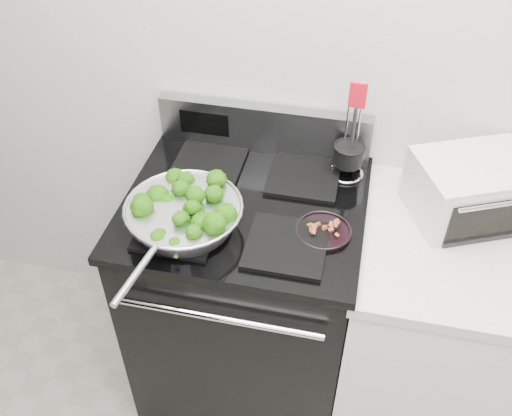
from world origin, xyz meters
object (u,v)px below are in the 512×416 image
(gas_range, at_px, (246,293))
(skillet, at_px, (184,215))
(bacon_plate, at_px, (323,228))
(utensil_holder, at_px, (348,159))
(toaster_oven, at_px, (471,190))

(gas_range, distance_m, skillet, 0.56)
(bacon_plate, relative_size, utensil_holder, 0.48)
(skillet, xyz_separation_m, bacon_plate, (0.42, 0.07, -0.04))
(skillet, relative_size, toaster_oven, 1.34)
(bacon_plate, height_order, toaster_oven, toaster_oven)
(skillet, bearing_deg, gas_range, 55.20)
(skillet, distance_m, utensil_holder, 0.60)
(gas_range, relative_size, toaster_oven, 2.62)
(skillet, height_order, bacon_plate, skillet)
(gas_range, xyz_separation_m, bacon_plate, (0.27, -0.09, 0.48))
(gas_range, height_order, skillet, gas_range)
(toaster_oven, bearing_deg, gas_range, 166.50)
(skillet, distance_m, bacon_plate, 0.43)
(skillet, bearing_deg, toaster_oven, 27.51)
(skillet, height_order, utensil_holder, utensil_holder)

